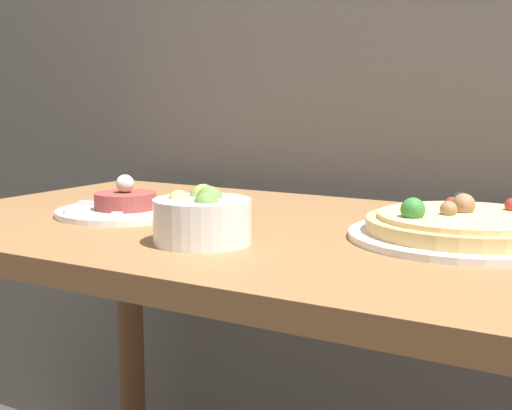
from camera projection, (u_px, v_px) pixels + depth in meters
The scene contains 4 objects.
dining_table at pixel (277, 299), 1.13m from camera, with size 1.23×0.69×0.76m.
pizza_plate at pixel (465, 227), 1.01m from camera, with size 0.33×0.33×0.06m.
tartare_plate at pixel (126, 207), 1.22m from camera, with size 0.24×0.24×0.07m.
small_bowl at pixel (202, 218), 0.98m from camera, with size 0.14×0.14×0.08m.
Camera 1 is at (0.53, -0.61, 0.96)m, focal length 50.00 mm.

